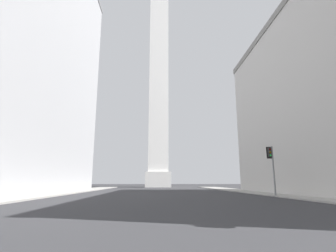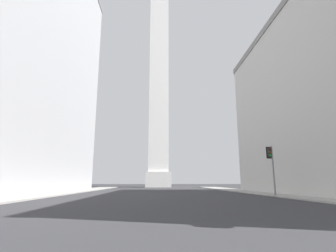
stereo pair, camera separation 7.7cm
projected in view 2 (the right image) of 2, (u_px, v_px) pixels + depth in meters
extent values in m
cube|color=gray|center=(34.00, 196.00, 28.94)|extent=(5.00, 96.60, 0.15)
cube|color=gray|center=(288.00, 195.00, 30.33)|extent=(5.00, 96.60, 0.15)
cube|color=silver|center=(158.00, 180.00, 80.41)|extent=(7.68, 7.68, 4.57)
cube|color=white|center=(159.00, 70.00, 87.97)|extent=(6.14, 6.14, 67.65)
cylinder|color=slate|center=(273.00, 171.00, 28.92)|extent=(0.18, 0.18, 5.51)
cylinder|color=#262626|center=(276.00, 196.00, 28.36)|extent=(0.40, 0.40, 0.10)
cube|color=black|center=(269.00, 152.00, 29.34)|extent=(0.34, 0.34, 1.10)
cube|color=black|center=(269.00, 153.00, 29.52)|extent=(0.58, 0.04, 1.32)
sphere|color=#410907|center=(270.00, 149.00, 29.23)|extent=(0.22, 0.22, 0.22)
sphere|color=#483506|center=(270.00, 152.00, 29.16)|extent=(0.22, 0.22, 0.22)
sphere|color=green|center=(270.00, 155.00, 29.08)|extent=(0.22, 0.22, 0.22)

